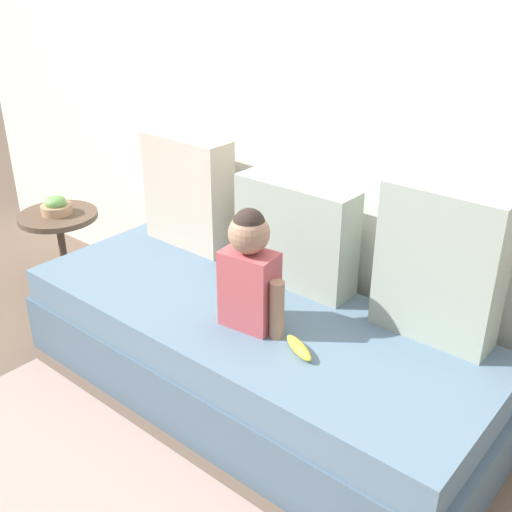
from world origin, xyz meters
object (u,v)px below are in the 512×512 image
object	(u,v)px
throw_pillow_right	(440,265)
banana	(299,348)
throw_pillow_center	(295,234)
couch	(249,353)
fruit_bowl	(56,206)
side_table	(60,231)
toddler	(249,270)
throw_pillow_left	(188,192)

from	to	relation	value
throw_pillow_right	banana	bearing A→B (deg)	-126.22
throw_pillow_center	couch	bearing A→B (deg)	-90.00
throw_pillow_right	banana	world-z (taller)	throw_pillow_right
throw_pillow_center	fruit_bowl	bearing A→B (deg)	-169.90
couch	throw_pillow_right	distance (m)	0.87
side_table	fruit_bowl	size ratio (longest dim) A/B	2.78
banana	throw_pillow_center	bearing A→B (deg)	128.65
toddler	throw_pillow_center	bearing A→B (deg)	101.12
throw_pillow_left	throw_pillow_right	bearing A→B (deg)	0.00
throw_pillow_right	fruit_bowl	bearing A→B (deg)	-173.02
couch	toddler	xyz separation A→B (m)	(0.08, -0.08, 0.45)
fruit_bowl	banana	bearing A→B (deg)	-5.47
banana	side_table	bearing A→B (deg)	174.53
couch	banana	xyz separation A→B (m)	(0.33, -0.11, 0.23)
couch	toddler	distance (m)	0.46
throw_pillow_center	fruit_bowl	world-z (taller)	throw_pillow_center
fruit_bowl	throw_pillow_center	bearing A→B (deg)	10.10
side_table	banana	bearing A→B (deg)	-5.47
throw_pillow_left	fruit_bowl	bearing A→B (deg)	-161.93
throw_pillow_right	side_table	size ratio (longest dim) A/B	1.27
couch	throw_pillow_center	bearing A→B (deg)	90.00
throw_pillow_left	side_table	bearing A→B (deg)	-161.93
couch	throw_pillow_left	size ratio (longest dim) A/B	3.84
couch	toddler	size ratio (longest dim) A/B	4.30
throw_pillow_center	side_table	size ratio (longest dim) A/B	1.19
couch	throw_pillow_left	xyz separation A→B (m)	(-0.64, 0.30, 0.48)
side_table	fruit_bowl	distance (m)	0.14
couch	fruit_bowl	world-z (taller)	fruit_bowl
throw_pillow_right	banana	size ratio (longest dim) A/B	3.39
toddler	fruit_bowl	distance (m)	1.50
couch	side_table	bearing A→B (deg)	177.85
couch	throw_pillow_left	world-z (taller)	throw_pillow_left
throw_pillow_left	banana	world-z (taller)	throw_pillow_left
banana	toddler	bearing A→B (deg)	173.48
couch	throw_pillow_center	xyz separation A→B (m)	(0.00, 0.30, 0.44)
fruit_bowl	toddler	bearing A→B (deg)	-5.28
banana	fruit_bowl	distance (m)	1.75
throw_pillow_left	banana	xyz separation A→B (m)	(0.97, -0.42, -0.25)
couch	throw_pillow_center	world-z (taller)	throw_pillow_center
couch	banana	size ratio (longest dim) A/B	12.12
fruit_bowl	throw_pillow_right	bearing A→B (deg)	6.98
couch	throw_pillow_right	bearing A→B (deg)	25.39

